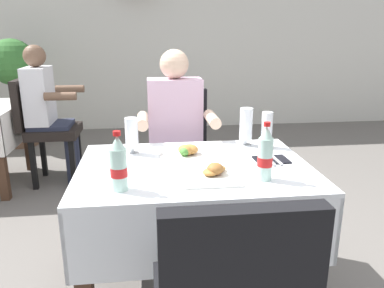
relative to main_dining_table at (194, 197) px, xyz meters
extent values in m
cube|color=silver|center=(0.10, 3.81, 1.03)|extent=(11.00, 0.12, 3.18)
cube|color=white|center=(0.00, 0.00, 0.16)|extent=(1.14, 0.82, 0.02)
cube|color=white|center=(0.00, -0.40, -0.01)|extent=(1.14, 0.02, 0.32)
cube|color=white|center=(0.00, 0.40, -0.01)|extent=(1.14, 0.02, 0.32)
cube|color=white|center=(-0.56, 0.00, -0.01)|extent=(0.02, 0.82, 0.32)
cube|color=white|center=(0.56, 0.00, -0.01)|extent=(0.02, 0.82, 0.32)
cube|color=#472D1E|center=(-0.51, -0.35, -0.21)|extent=(0.07, 0.07, 0.71)
cube|color=#472D1E|center=(0.51, -0.35, -0.21)|extent=(0.07, 0.07, 0.71)
cube|color=#472D1E|center=(-0.51, 0.35, -0.21)|extent=(0.07, 0.07, 0.71)
cube|color=#472D1E|center=(0.51, 0.35, -0.21)|extent=(0.07, 0.07, 0.71)
cube|color=black|center=(0.00, 0.71, -0.07)|extent=(0.44, 0.44, 0.08)
cube|color=black|center=(0.00, 0.96, 0.19)|extent=(0.42, 0.06, 0.44)
cube|color=black|center=(-0.17, 0.54, -0.34)|extent=(0.04, 0.04, 0.45)
cube|color=black|center=(0.17, 0.54, -0.34)|extent=(0.04, 0.04, 0.45)
cube|color=black|center=(-0.17, 0.88, -0.34)|extent=(0.04, 0.04, 0.45)
cube|color=black|center=(0.17, 0.88, -0.34)|extent=(0.04, 0.04, 0.45)
cube|color=black|center=(0.00, -0.96, 0.19)|extent=(0.42, 0.06, 0.44)
cylinder|color=#282D42|center=(-0.12, 0.51, -0.34)|extent=(0.10, 0.10, 0.45)
cylinder|color=#282D42|center=(0.04, 0.51, -0.34)|extent=(0.10, 0.10, 0.45)
cube|color=#282D42|center=(-0.04, 0.67, -0.05)|extent=(0.34, 0.36, 0.12)
cube|color=silver|center=(-0.04, 0.75, 0.26)|extent=(0.36, 0.20, 0.50)
sphere|color=beige|center=(-0.04, 0.75, 0.60)|extent=(0.19, 0.19, 0.19)
cylinder|color=beige|center=(-0.25, 0.52, 0.28)|extent=(0.07, 0.26, 0.07)
cylinder|color=beige|center=(0.18, 0.52, 0.28)|extent=(0.07, 0.26, 0.07)
cube|color=white|center=(0.05, -0.17, 0.18)|extent=(0.26, 0.26, 0.01)
ellipsoid|color=#99602D|center=(0.07, -0.16, 0.21)|extent=(0.08, 0.09, 0.05)
ellipsoid|color=#B77A38|center=(0.09, -0.13, 0.20)|extent=(0.08, 0.07, 0.03)
ellipsoid|color=#B77A38|center=(0.05, -0.17, 0.20)|extent=(0.08, 0.08, 0.03)
cube|color=white|center=(-0.05, 0.16, 0.18)|extent=(0.22, 0.22, 0.01)
ellipsoid|color=#4C8E38|center=(-0.03, 0.13, 0.21)|extent=(0.07, 0.09, 0.05)
ellipsoid|color=#B77A38|center=(-0.03, 0.13, 0.21)|extent=(0.10, 0.10, 0.05)
ellipsoid|color=#B77A38|center=(0.00, 0.15, 0.21)|extent=(0.12, 0.12, 0.05)
cylinder|color=white|center=(-0.31, 0.23, 0.17)|extent=(0.07, 0.07, 0.01)
cylinder|color=white|center=(-0.31, 0.23, 0.19)|extent=(0.02, 0.02, 0.03)
cylinder|color=white|center=(-0.31, 0.23, 0.29)|extent=(0.07, 0.07, 0.16)
cylinder|color=gold|center=(-0.31, 0.23, 0.26)|extent=(0.06, 0.06, 0.11)
cylinder|color=white|center=(0.44, 0.25, 0.17)|extent=(0.07, 0.07, 0.01)
cylinder|color=white|center=(0.44, 0.25, 0.19)|extent=(0.02, 0.02, 0.03)
cylinder|color=white|center=(0.44, 0.25, 0.29)|extent=(0.06, 0.06, 0.17)
cylinder|color=black|center=(0.44, 0.25, 0.24)|extent=(0.06, 0.06, 0.07)
cylinder|color=white|center=(0.34, 0.31, 0.17)|extent=(0.07, 0.07, 0.01)
cylinder|color=white|center=(0.34, 0.31, 0.19)|extent=(0.02, 0.02, 0.03)
cylinder|color=white|center=(0.34, 0.31, 0.30)|extent=(0.07, 0.07, 0.18)
cylinder|color=#C68928|center=(0.34, 0.31, 0.26)|extent=(0.07, 0.07, 0.11)
cylinder|color=silver|center=(-0.35, -0.26, 0.26)|extent=(0.07, 0.07, 0.18)
cylinder|color=red|center=(-0.35, -0.26, 0.25)|extent=(0.07, 0.07, 0.04)
cone|color=silver|center=(-0.35, -0.26, 0.38)|extent=(0.06, 0.06, 0.05)
cylinder|color=red|center=(-0.35, -0.26, 0.42)|extent=(0.03, 0.03, 0.02)
cylinder|color=silver|center=(0.29, -0.22, 0.27)|extent=(0.07, 0.07, 0.19)
cylinder|color=red|center=(0.29, -0.22, 0.26)|extent=(0.07, 0.07, 0.04)
cone|color=silver|center=(0.29, -0.22, 0.39)|extent=(0.06, 0.06, 0.05)
cylinder|color=red|center=(0.29, -0.22, 0.43)|extent=(0.03, 0.03, 0.02)
cube|color=black|center=(0.40, 0.02, 0.18)|extent=(0.17, 0.14, 0.01)
cube|color=silver|center=(0.38, 0.02, 0.18)|extent=(0.02, 0.19, 0.01)
cube|color=silver|center=(0.42, 0.03, 0.18)|extent=(0.02, 0.19, 0.01)
cube|color=white|center=(-1.38, 1.74, -0.01)|extent=(0.02, 0.86, 0.32)
cube|color=#472D1E|center=(-1.43, 1.36, -0.21)|extent=(0.07, 0.07, 0.71)
cube|color=#472D1E|center=(-1.43, 2.11, -0.21)|extent=(0.07, 0.07, 0.71)
cube|color=black|center=(-1.07, 1.74, -0.07)|extent=(0.44, 0.44, 0.08)
cube|color=black|center=(-1.32, 1.74, 0.19)|extent=(0.06, 0.42, 0.44)
cube|color=black|center=(-0.90, 1.57, -0.34)|extent=(0.04, 0.04, 0.45)
cube|color=black|center=(-0.90, 1.91, -0.34)|extent=(0.04, 0.04, 0.45)
cube|color=black|center=(-1.24, 1.57, -0.34)|extent=(0.04, 0.04, 0.45)
cube|color=black|center=(-1.24, 1.91, -0.34)|extent=(0.04, 0.04, 0.45)
cylinder|color=#282D42|center=(-0.93, 1.66, -0.34)|extent=(0.10, 0.10, 0.45)
cylinder|color=#282D42|center=(-0.93, 1.82, -0.34)|extent=(0.10, 0.10, 0.45)
cube|color=#282D42|center=(-1.09, 1.74, -0.05)|extent=(0.36, 0.34, 0.12)
cube|color=silver|center=(-1.17, 1.74, 0.26)|extent=(0.20, 0.36, 0.50)
sphere|color=brown|center=(-1.17, 1.74, 0.60)|extent=(0.19, 0.19, 0.19)
cylinder|color=brown|center=(-0.94, 1.52, 0.28)|extent=(0.26, 0.07, 0.07)
cylinder|color=brown|center=(-0.94, 1.95, 0.28)|extent=(0.26, 0.07, 0.07)
cylinder|color=brown|center=(-1.78, 3.02, -0.39)|extent=(0.37, 0.37, 0.35)
cylinder|color=brown|center=(-1.78, 3.02, 0.01)|extent=(0.05, 0.05, 0.45)
sphere|color=#387533|center=(-1.78, 3.02, 0.46)|extent=(0.54, 0.54, 0.54)
camera|label=1|loc=(-0.22, -1.75, 0.81)|focal=35.51mm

